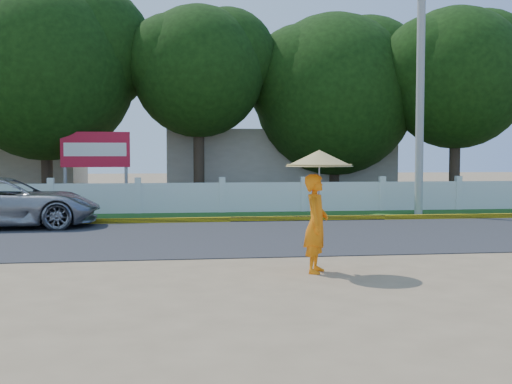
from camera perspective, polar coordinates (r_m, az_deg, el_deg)
ground at (r=12.21m, az=1.26°, el=-6.65°), size 120.00×120.00×0.00m
road at (r=16.62m, az=-1.15°, el=-3.94°), size 60.00×7.00×0.02m
grass_verge at (r=21.81m, az=-2.71°, el=-2.18°), size 60.00×3.50×0.03m
curb at (r=20.12m, az=-2.29°, el=-2.46°), size 40.00×0.18×0.16m
fence at (r=23.20m, az=-3.02°, el=-0.52°), size 40.00×0.10×1.10m
building_near at (r=30.27m, az=1.60°, el=2.38°), size 10.00×6.00×3.20m
utility_pole at (r=23.07m, az=14.38°, el=8.39°), size 0.28×0.28×8.36m
vehicle at (r=19.83m, az=-21.31°, el=-0.88°), size 5.43×2.80×1.46m
monk_with_parasol at (r=11.50m, az=5.50°, el=-0.08°), size 1.21×1.21×2.20m
billboard at (r=24.33m, az=-14.08°, el=3.31°), size 2.50×0.13×2.95m
tree_row at (r=26.75m, az=3.01°, el=9.77°), size 37.87×8.24×8.89m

